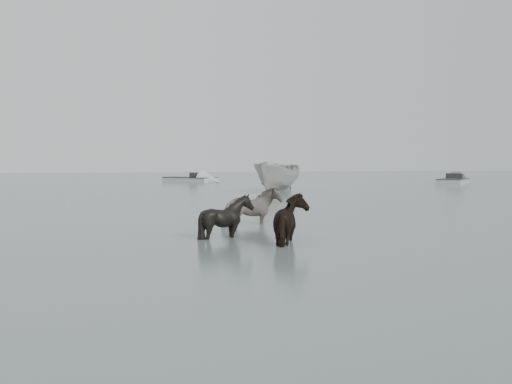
# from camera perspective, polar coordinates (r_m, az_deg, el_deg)

# --- Properties ---
(ground) EXTENTS (140.00, 140.00, 0.00)m
(ground) POSITION_cam_1_polar(r_m,az_deg,el_deg) (14.54, -0.40, -4.08)
(ground) COLOR #4E5C59
(ground) RESTS_ON ground
(pony_pinto) EXTENTS (1.74, 1.08, 1.36)m
(pony_pinto) POSITION_cam_1_polar(r_m,az_deg,el_deg) (17.35, -0.46, -0.67)
(pony_pinto) COLOR black
(pony_pinto) RESTS_ON ground
(pony_dark) EXTENTS (1.27, 1.45, 1.36)m
(pony_dark) POSITION_cam_1_polar(r_m,az_deg,el_deg) (13.67, 3.42, -1.67)
(pony_dark) COLOR black
(pony_dark) RESTS_ON ground
(pony_black) EXTENTS (1.43, 1.35, 1.26)m
(pony_black) POSITION_cam_1_polar(r_m,az_deg,el_deg) (14.52, -2.67, -1.59)
(pony_black) COLOR black
(pony_black) RESTS_ON ground
(boat_small) EXTENTS (4.05, 4.66, 1.75)m
(boat_small) POSITION_cam_1_polar(r_m,az_deg,el_deg) (34.57, 1.98, 1.48)
(boat_small) COLOR #A8A8A3
(boat_small) RESTS_ON ground
(skiff_port) EXTENTS (4.58, 5.15, 0.75)m
(skiff_port) POSITION_cam_1_polar(r_m,az_deg,el_deg) (46.69, 17.09, 1.13)
(skiff_port) COLOR #9A9D9A
(skiff_port) RESTS_ON ground
(skiff_mid) EXTENTS (5.13, 5.52, 0.75)m
(skiff_mid) POSITION_cam_1_polar(r_m,az_deg,el_deg) (48.78, -5.91, 1.32)
(skiff_mid) COLOR #B0B2AF
(skiff_mid) RESTS_ON ground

